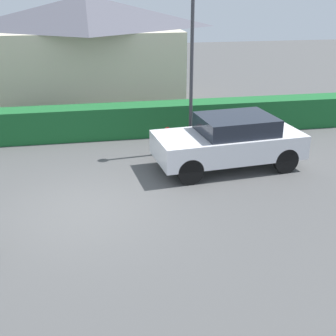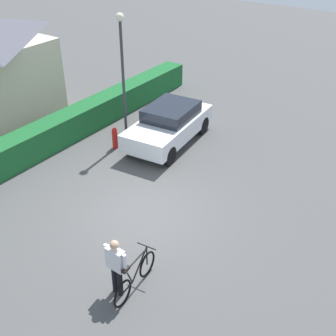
{
  "view_description": "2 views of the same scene",
  "coord_description": "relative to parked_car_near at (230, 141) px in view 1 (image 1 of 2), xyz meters",
  "views": [
    {
      "loc": [
        0.19,
        -9.12,
        4.66
      ],
      "look_at": [
        1.89,
        0.03,
        0.85
      ],
      "focal_mm": 47.9,
      "sensor_mm": 36.0,
      "label": 1
    },
    {
      "loc": [
        -7.86,
        -6.32,
        7.74
      ],
      "look_at": [
        0.57,
        -0.45,
        1.38
      ],
      "focal_mm": 46.33,
      "sensor_mm": 36.0,
      "label": 2
    }
  ],
  "objects": [
    {
      "name": "street_lamp",
      "position": [
        -0.75,
        1.43,
        2.2
      ],
      "size": [
        0.28,
        0.28,
        4.65
      ],
      "color": "#38383D",
      "rests_on": "ground"
    },
    {
      "name": "fire_hydrant",
      "position": [
        -1.46,
        1.38,
        -0.35
      ],
      "size": [
        0.2,
        0.2,
        0.81
      ],
      "color": "red",
      "rests_on": "ground"
    },
    {
      "name": "house_distant",
      "position": [
        -3.51,
        7.73,
        1.44
      ],
      "size": [
        7.37,
        5.04,
        4.32
      ],
      "color": "beige",
      "rests_on": "ground"
    },
    {
      "name": "parked_car_near",
      "position": [
        0.0,
        0.0,
        0.0
      ],
      "size": [
        4.09,
        2.14,
        1.43
      ],
      "color": "silver",
      "rests_on": "ground"
    },
    {
      "name": "hedge_row",
      "position": [
        -3.92,
        3.3,
        -0.25
      ],
      "size": [
        18.33,
        0.9,
        1.03
      ],
      "primitive_type": "cube",
      "color": "#1B5D2C",
      "rests_on": "ground"
    },
    {
      "name": "ground_plane",
      "position": [
        -3.92,
        -1.84,
        -0.76
      ],
      "size": [
        60.0,
        60.0,
        0.0
      ],
      "primitive_type": "plane",
      "color": "#4B4B4B"
    }
  ]
}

